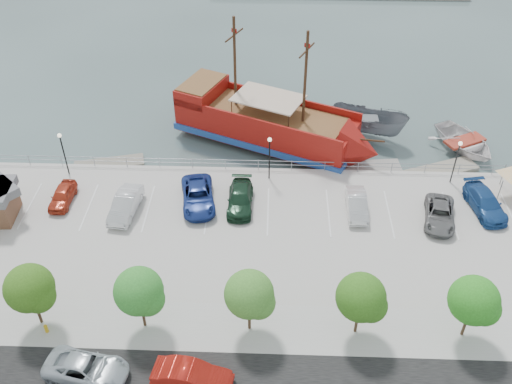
{
  "coord_description": "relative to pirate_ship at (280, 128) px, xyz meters",
  "views": [
    {
      "loc": [
        0.29,
        -33.84,
        30.85
      ],
      "look_at": [
        -1.0,
        2.0,
        2.0
      ],
      "focal_mm": 40.0,
      "sensor_mm": 36.0,
      "label": 1
    }
  ],
  "objects": [
    {
      "name": "lamp_post_right",
      "position": [
        15.1,
        -6.49,
        1.77
      ],
      "size": [
        0.36,
        0.36,
        4.28
      ],
      "color": "black",
      "rests_on": "land_slab"
    },
    {
      "name": "parked_car_c",
      "position": [
        -6.77,
        -10.23,
        -0.39
      ],
      "size": [
        3.56,
        6.04,
        1.58
      ],
      "primitive_type": "imported",
      "rotation": [
        0.0,
        0.0,
        0.17
      ],
      "color": "navy",
      "rests_on": "land_slab"
    },
    {
      "name": "parked_car_f",
      "position": [
        6.38,
        -10.76,
        -0.44
      ],
      "size": [
        1.56,
        4.45,
        1.47
      ],
      "primitive_type": "imported",
      "rotation": [
        0.0,
        0.0,
        -0.0
      ],
      "color": "silver",
      "rests_on": "land_slab"
    },
    {
      "name": "street_sedan",
      "position": [
        -5.14,
        -27.32,
        -0.37
      ],
      "size": [
        5.06,
        2.43,
        1.6
      ],
      "primitive_type": "imported",
      "rotation": [
        0.0,
        0.0,
        1.41
      ],
      "color": "#B51C13",
      "rests_on": "street"
    },
    {
      "name": "parked_car_a",
      "position": [
        -18.18,
        -10.41,
        -0.5
      ],
      "size": [
        1.69,
        3.98,
        1.34
      ],
      "primitive_type": "imported",
      "rotation": [
        0.0,
        0.0,
        -0.03
      ],
      "color": "#AF321B",
      "rests_on": "land_slab"
    },
    {
      "name": "dock_mid",
      "position": [
        7.47,
        -3.79,
        -1.95
      ],
      "size": [
        8.01,
        3.06,
        0.45
      ],
      "primitive_type": "cube",
      "rotation": [
        0.0,
        0.0,
        0.11
      ],
      "color": "gray",
      "rests_on": "ground"
    },
    {
      "name": "sidewalk",
      "position": [
        -0.9,
        -22.99,
        -1.16
      ],
      "size": [
        100.0,
        4.0,
        0.05
      ],
      "primitive_type": "cube",
      "color": "#AAAAA9",
      "rests_on": "land_slab"
    },
    {
      "name": "tree_c",
      "position": [
        -8.75,
        -23.07,
        2.12
      ],
      "size": [
        3.3,
        3.2,
        5.0
      ],
      "color": "#473321",
      "rests_on": "sidewalk"
    },
    {
      "name": "pirate_ship",
      "position": [
        0.0,
        0.0,
        0.0
      ],
      "size": [
        20.71,
        13.36,
        12.98
      ],
      "rotation": [
        0.0,
        0.0,
        -0.42
      ],
      "color": "maroon",
      "rests_on": "ground"
    },
    {
      "name": "tree_e",
      "position": [
        5.25,
        -23.07,
        2.12
      ],
      "size": [
        3.3,
        3.2,
        5.0
      ],
      "color": "#473321",
      "rests_on": "sidewalk"
    },
    {
      "name": "dock_west",
      "position": [
        -16.04,
        -3.79,
        -1.99
      ],
      "size": [
        6.71,
        3.39,
        0.37
      ],
      "primitive_type": "cube",
      "rotation": [
        0.0,
        0.0,
        0.25
      ],
      "color": "gray",
      "rests_on": "ground"
    },
    {
      "name": "dock_east",
      "position": [
        14.94,
        -3.79,
        -1.97
      ],
      "size": [
        7.54,
        4.68,
        0.42
      ],
      "primitive_type": "cube",
      "rotation": [
        0.0,
        0.0,
        0.39
      ],
      "color": "gray",
      "rests_on": "ground"
    },
    {
      "name": "ground",
      "position": [
        -0.9,
        -12.99,
        -2.17
      ],
      "size": [
        160.0,
        160.0,
        0.0
      ],
      "primitive_type": "plane",
      "color": "#384846"
    },
    {
      "name": "lamp_post_left",
      "position": [
        -18.9,
        -6.49,
        1.77
      ],
      "size": [
        0.36,
        0.36,
        4.28
      ],
      "color": "black",
      "rests_on": "land_slab"
    },
    {
      "name": "lamp_post_mid",
      "position": [
        -0.9,
        -6.49,
        1.77
      ],
      "size": [
        0.36,
        0.36,
        4.28
      ],
      "color": "black",
      "rests_on": "land_slab"
    },
    {
      "name": "parked_car_b",
      "position": [
        -12.59,
        -11.54,
        -0.37
      ],
      "size": [
        2.24,
        5.04,
        1.61
      ],
      "primitive_type": "imported",
      "rotation": [
        0.0,
        0.0,
        -0.11
      ],
      "color": "silver",
      "rests_on": "land_slab"
    },
    {
      "name": "seawall_railing",
      "position": [
        -0.9,
        -5.19,
        -0.65
      ],
      "size": [
        50.0,
        0.06,
        1.0
      ],
      "color": "gray",
      "rests_on": "land_slab"
    },
    {
      "name": "speedboat",
      "position": [
        18.01,
        0.03,
        -1.44
      ],
      "size": [
        7.71,
        8.6,
        1.47
      ],
      "primitive_type": "imported",
      "rotation": [
        0.0,
        0.0,
        0.47
      ],
      "color": "silver",
      "rests_on": "ground"
    },
    {
      "name": "patrol_boat",
      "position": [
        8.85,
        2.02,
        -0.67
      ],
      "size": [
        8.3,
        5.55,
        3.01
      ],
      "primitive_type": "imported",
      "rotation": [
        0.0,
        0.0,
        1.2
      ],
      "color": "slate",
      "rests_on": "ground"
    },
    {
      "name": "parked_car_d",
      "position": [
        -3.23,
        -10.36,
        -0.44
      ],
      "size": [
        2.09,
        5.07,
        1.47
      ],
      "primitive_type": "imported",
      "rotation": [
        0.0,
        0.0,
        -0.01
      ],
      "color": "#143220",
      "rests_on": "land_slab"
    },
    {
      "name": "street_van",
      "position": [
        -11.67,
        -26.95,
        -0.45
      ],
      "size": [
        5.56,
        3.33,
        1.45
      ],
      "primitive_type": "imported",
      "rotation": [
        0.0,
        0.0,
        1.38
      ],
      "color": "#A9B5BB",
      "rests_on": "street"
    },
    {
      "name": "parked_car_h",
      "position": [
        16.99,
        -10.21,
        -0.41
      ],
      "size": [
        3.03,
        5.57,
        1.53
      ],
      "primitive_type": "imported",
      "rotation": [
        0.0,
        0.0,
        0.18
      ],
      "color": "#1F4989",
      "rests_on": "land_slab"
    },
    {
      "name": "fire_hydrant",
      "position": [
        -15.26,
        -23.79,
        -0.78
      ],
      "size": [
        0.25,
        0.25,
        0.73
      ],
      "rotation": [
        0.0,
        0.0,
        -0.35
      ],
      "color": "gold",
      "rests_on": "sidewalk"
    },
    {
      "name": "tree_f",
      "position": [
        12.25,
        -23.07,
        2.12
      ],
      "size": [
        3.3,
        3.2,
        5.0
      ],
      "color": "#473321",
      "rests_on": "sidewalk"
    },
    {
      "name": "tree_b",
      "position": [
        -15.75,
        -23.07,
        2.12
      ],
      "size": [
        3.3,
        3.2,
        5.0
      ],
      "color": "#473321",
      "rests_on": "sidewalk"
    },
    {
      "name": "tree_d",
      "position": [
        -1.75,
        -23.07,
        2.12
      ],
      "size": [
        3.3,
        3.2,
        5.0
      ],
      "color": "#473321",
      "rests_on": "sidewalk"
    },
    {
      "name": "parked_car_g",
      "position": [
        12.95,
        -11.72,
        -0.48
      ],
      "size": [
        3.22,
        5.32,
        1.38
      ],
      "primitive_type": "imported",
      "rotation": [
        0.0,
        0.0,
        -0.2
      ],
      "color": "slate",
      "rests_on": "land_slab"
    }
  ]
}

